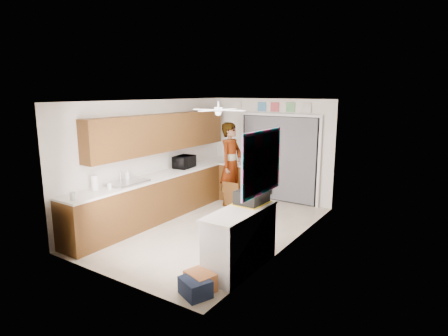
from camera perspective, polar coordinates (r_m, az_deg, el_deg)
The scene contains 40 objects.
floor at distance 7.56m, azimuth -1.68°, elevation -9.08°, with size 5.00×5.00×0.00m, color #BCB197.
ceiling at distance 7.08m, azimuth -1.81°, elevation 10.22°, with size 5.00×5.00×0.00m, color white.
wall_back at distance 9.34m, azimuth 7.09°, elevation 2.77°, with size 3.20×3.20×0.00m, color white.
wall_front at distance 5.42m, azimuth -17.12°, elevation -4.13°, with size 3.20×3.20×0.00m, color white.
wall_left at distance 8.22m, azimuth -10.92°, elevation 1.45°, with size 5.00×5.00×0.00m, color white.
wall_right at distance 6.45m, azimuth 9.98°, elevation -1.30°, with size 5.00×5.00×0.00m, color white.
left_base_cabinets at distance 8.20m, azimuth -9.19°, elevation -4.26°, with size 0.60×4.80×0.90m, color brown.
left_countertop at distance 8.08m, azimuth -9.25°, elevation -1.06°, with size 0.62×4.80×0.04m, color white.
upper_cabinets at distance 8.18m, azimuth -9.28°, elevation 5.35°, with size 0.32×4.00×0.80m, color brown.
sink_basin at distance 7.39m, azimuth -14.49°, elevation -2.20°, with size 0.50×0.76×0.06m, color silver.
faucet at distance 7.50m, azimuth -15.50°, elevation -1.30°, with size 0.03×0.03×0.22m, color silver.
peninsula_base at distance 9.30m, azimuth 2.84°, elevation -2.22°, with size 1.00×0.60×0.90m, color brown.
peninsula_top at distance 9.20m, azimuth 2.87°, elevation 0.62°, with size 1.04×0.64×0.04m, color white.
back_opening_recess at distance 9.24m, azimuth 8.37°, elevation 1.38°, with size 2.00×0.06×2.10m, color black.
curtain_panel at distance 9.21m, azimuth 8.26°, elevation 1.35°, with size 1.90×0.03×2.05m, color slate.
door_trim_left at distance 9.68m, azimuth 2.82°, elevation 1.96°, with size 0.06×0.04×2.10m, color white.
door_trim_right at distance 8.84m, azimuth 14.28°, elevation 0.68°, with size 0.06×0.04×2.10m, color white.
door_trim_head at distance 9.09m, azimuth 8.49°, elevation 8.01°, with size 2.10×0.04×0.06m, color white.
header_frame_1 at distance 9.33m, azimuth 5.78°, elevation 9.27°, with size 0.22×0.02×0.22m, color #458CB8.
header_frame_2 at distance 9.17m, azimuth 7.74°, elevation 9.19°, with size 0.22×0.02×0.22m, color #BB464C.
header_frame_3 at distance 9.00m, azimuth 10.06°, elevation 9.07°, with size 0.22×0.02×0.22m, color #62AD68.
header_frame_4 at distance 8.85m, azimuth 12.47°, elevation 8.94°, with size 0.22×0.02×0.22m, color beige.
route66_sign at distance 9.67m, azimuth 2.05°, elevation 9.40°, with size 0.22×0.02×0.26m, color silver.
right_counter_base at distance 5.78m, azimuth 2.53°, elevation -11.02°, with size 0.50×1.40×0.90m, color white.
right_counter_top at distance 5.62m, azimuth 2.49°, elevation -6.57°, with size 0.54×1.44×0.04m, color white.
abstract_painting at distance 5.49m, azimuth 5.78°, elevation 0.83°, with size 0.03×1.15×0.95m, color #F85BBD.
ceiling_fan at distance 7.25m, azimuth -0.88°, elevation 8.83°, with size 1.14×1.14×0.24m, color white.
microwave at distance 8.64m, azimuth -6.08°, elevation 0.94°, with size 0.51×0.35×0.28m, color black.
soap_bottle at distance 7.57m, azimuth -14.51°, elevation -0.97°, with size 0.10×0.10×0.26m, color silver.
jar_a at distance 6.56m, azimuth -22.04°, elevation -3.99°, with size 0.09×0.09×0.13m, color silver.
jar_b at distance 7.03m, azimuth -17.06°, elevation -2.67°, with size 0.08×0.08×0.12m, color silver.
paper_towel_roll at distance 7.05m, azimuth -19.15°, elevation -2.14°, with size 0.12×0.12×0.27m, color white.
suitcase at distance 5.91m, azimuth 4.26°, elevation -4.35°, with size 0.38×0.51×0.22m, color black.
suitcase_rim at distance 5.94m, azimuth 4.25°, elevation -5.37°, with size 0.44×0.58×0.02m, color yellow.
suitcase_lid at distance 6.10m, azimuth 5.62°, elevation -1.45°, with size 0.42×0.03×0.50m, color black.
cardboard_box at distance 5.35m, azimuth -3.63°, elevation -16.82°, with size 0.40×0.30×0.25m, color #AC6036.
navy_crate at distance 5.23m, azimuth -4.39°, elevation -17.64°, with size 0.40×0.33×0.24m, color #151F36.
cabinet_door_panel at distance 8.66m, azimuth 1.17°, elevation -4.16°, with size 0.43×0.03×0.64m, color brown.
man at distance 8.84m, azimuth 1.08°, elevation 0.60°, with size 0.72×0.47×1.97m, color white.
dog at distance 7.45m, azimuth 1.04°, elevation -7.65°, with size 0.23×0.54×0.43m, color black.
Camera 1 is at (4.06, -5.79, 2.67)m, focal length 30.00 mm.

